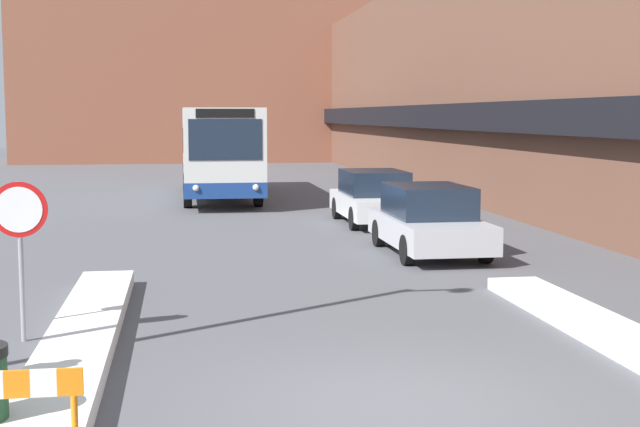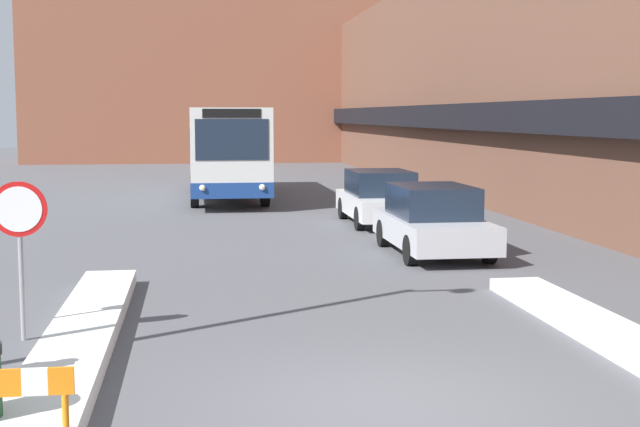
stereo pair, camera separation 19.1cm
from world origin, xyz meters
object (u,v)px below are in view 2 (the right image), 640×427
construction_barricade (9,400)px  parked_car_front (433,220)px  stop_sign (19,226)px  parked_car_middle (380,197)px  city_bus (226,149)px

construction_barricade → parked_car_front: bearing=59.1°
stop_sign → construction_barricade: (0.77, -4.79, -0.93)m
parked_car_front → parked_car_middle: 5.70m
city_bus → construction_barricade: 26.05m
construction_barricade → parked_car_middle: bearing=68.2°
city_bus → construction_barricade: (-2.78, -25.87, -1.15)m
stop_sign → construction_barricade: bearing=-80.8°
parked_car_middle → stop_sign: bearing=-121.6°
stop_sign → parked_car_middle: bearing=58.4°
parked_car_middle → construction_barricade: bearing=-111.8°
parked_car_front → stop_sign: 10.18m
city_bus → stop_sign: bearing=-99.6°
city_bus → stop_sign: size_ratio=5.08×
city_bus → parked_car_middle: bearing=-64.9°
parked_car_front → construction_barricade: parked_car_front is taller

